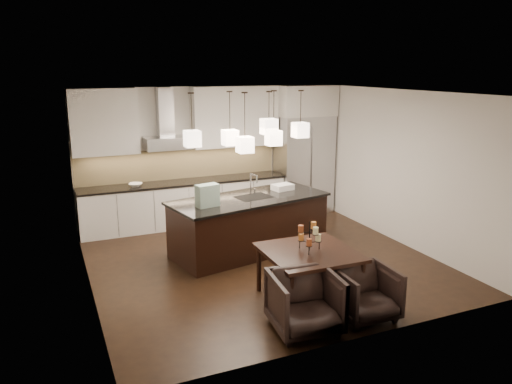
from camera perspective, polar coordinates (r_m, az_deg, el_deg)
name	(u,v)px	position (r m, az deg, el deg)	size (l,w,h in m)	color
floor	(261,261)	(8.54, 0.54, -7.87)	(5.50, 5.50, 0.02)	black
ceiling	(261,92)	(7.92, 0.59, 11.39)	(5.50, 5.50, 0.02)	white
wall_back	(208,153)	(10.65, -5.50, 4.41)	(5.50, 0.02, 2.80)	silver
wall_front	(360,229)	(5.79, 11.75, -4.19)	(5.50, 0.02, 2.80)	silver
wall_left	(83,197)	(7.46, -19.19, -0.55)	(0.02, 5.50, 2.80)	silver
wall_right	(398,167)	(9.55, 15.89, 2.80)	(0.02, 5.50, 2.80)	silver
refrigerator	(303,164)	(11.19, 5.45, 3.19)	(1.20, 0.72, 2.15)	#B7B7BA
fridge_panel	(305,101)	(11.01, 5.62, 10.36)	(1.26, 0.72, 0.65)	silver
lower_cabinets	(185,204)	(10.37, -8.09, -1.37)	(4.21, 0.62, 0.88)	silver
countertop	(184,182)	(10.26, -8.18, 1.11)	(4.21, 0.66, 0.04)	black
backsplash	(180,164)	(10.48, -8.68, 3.23)	(4.21, 0.02, 0.63)	tan
upper_cab_left	(104,122)	(9.91, -16.99, 7.66)	(1.25, 0.35, 1.25)	silver
upper_cab_right	(235,116)	(10.55, -2.39, 8.62)	(1.86, 0.35, 1.25)	silver
hood_canopy	(168,143)	(10.08, -10.07, 5.55)	(0.90, 0.52, 0.24)	#B7B7BA
hood_chimney	(165,112)	(10.12, -10.37, 8.99)	(0.30, 0.28, 0.96)	#B7B7BA
fruit_bowl	(136,185)	(10.00, -13.60, 0.81)	(0.26, 0.26, 0.06)	silver
island_body	(249,226)	(8.80, -0.80, -3.86)	(2.68, 1.07, 0.94)	black
island_top	(249,199)	(8.66, -0.81, -0.76)	(2.77, 1.16, 0.04)	black
faucet	(251,184)	(8.75, -0.62, 0.92)	(0.11, 0.26, 0.41)	silver
tote_bag	(207,195)	(8.09, -5.58, -0.40)	(0.36, 0.19, 0.36)	#296242
food_container	(283,187)	(9.17, 3.06, 0.57)	(0.36, 0.26, 0.11)	silver
dining_table	(308,275)	(7.08, 6.02, -9.46)	(1.22, 1.22, 0.73)	black
candelabra	(310,236)	(6.87, 6.14, -5.03)	(0.35, 0.35, 0.43)	black
candle_a	(318,238)	(6.95, 7.13, -5.19)	(0.07, 0.07, 0.10)	#F5EFAA
candle_b	(301,237)	(6.95, 5.18, -5.13)	(0.07, 0.07, 0.10)	orange
candle_c	(309,242)	(6.76, 6.09, -5.73)	(0.07, 0.07, 0.10)	#954420
candle_d	(314,225)	(6.96, 6.60, -3.80)	(0.07, 0.07, 0.10)	orange
candle_e	(301,229)	(6.80, 5.15, -4.20)	(0.07, 0.07, 0.10)	#954420
candle_f	(316,231)	(6.74, 6.82, -4.41)	(0.07, 0.07, 0.10)	#F5EFAA
armchair_left	(305,302)	(6.31, 5.60, -12.45)	(0.80, 0.83, 0.75)	black
armchair_right	(365,293)	(6.75, 12.39, -11.20)	(0.73, 0.75, 0.68)	black
pendant_a	(192,139)	(8.06, -7.29, 6.06)	(0.24, 0.24, 0.26)	beige
pendant_b	(230,138)	(8.48, -2.99, 6.23)	(0.24, 0.24, 0.26)	beige
pendant_c	(269,126)	(8.43, 1.48, 7.49)	(0.24, 0.24, 0.26)	beige
pendant_d	(274,138)	(8.76, 2.02, 6.19)	(0.24, 0.24, 0.26)	beige
pendant_e	(300,130)	(8.83, 5.07, 7.07)	(0.24, 0.24, 0.26)	beige
pendant_f	(245,145)	(8.15, -1.28, 5.42)	(0.24, 0.24, 0.26)	beige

